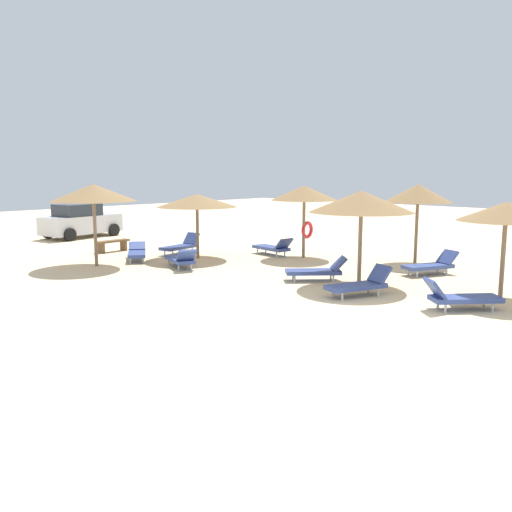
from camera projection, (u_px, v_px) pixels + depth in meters
name	position (u px, v px, depth m)	size (l,w,h in m)	color
ground_plane	(352.00, 323.00, 12.33)	(80.00, 80.00, 0.00)	beige
parasol_0	(197.00, 201.00, 21.07)	(3.11, 3.11, 2.50)	#75604C
parasol_1	(361.00, 202.00, 15.95)	(3.08, 3.08, 2.82)	#75604C
parasol_2	(418.00, 194.00, 19.80)	(2.44, 2.44, 2.92)	#75604C
parasol_3	(304.00, 194.00, 21.18)	(2.61, 2.61, 2.82)	#75604C
parasol_4	(506.00, 212.00, 14.23)	(2.48, 2.48, 2.60)	#75604C
parasol_5	(93.00, 193.00, 19.22)	(2.99, 2.99, 2.93)	#75604C
lounger_0	(181.00, 259.00, 19.21)	(1.26, 1.97, 0.76)	#33478C
lounger_1	(360.00, 284.00, 14.90)	(1.95, 1.23, 0.81)	#33478C
lounger_2	(431.00, 265.00, 17.97)	(1.96, 1.34, 0.77)	#33478C
lounger_3	(273.00, 247.00, 22.09)	(0.89, 1.94, 0.76)	#33478C
lounger_4	(460.00, 297.00, 13.40)	(1.81, 1.70, 0.80)	#33478C
lounger_5	(137.00, 252.00, 20.88)	(1.63, 1.94, 0.61)	#33478C
lounger_6	(181.00, 246.00, 22.55)	(1.93, 0.93, 0.80)	#33478C
lounger_7	(318.00, 270.00, 16.98)	(1.80, 1.75, 0.76)	#33478C
bench_0	(113.00, 244.00, 23.04)	(1.52, 0.47, 0.49)	brown
parked_car	(80.00, 221.00, 27.96)	(4.20, 2.44, 1.72)	silver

